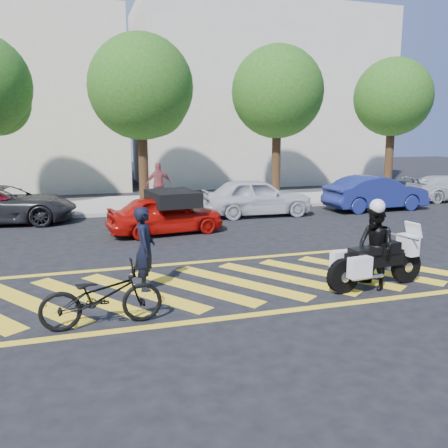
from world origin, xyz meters
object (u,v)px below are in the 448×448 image
object	(u,v)px
officer_bike	(145,249)
parked_mid_right	(257,197)
parked_far_right	(448,188)
bicycle	(102,296)
red_convertible	(166,214)
officer_moto	(375,248)
parked_mid_left	(5,205)
police_motorcycle	(375,261)
parked_right	(376,193)

from	to	relation	value
officer_bike	parked_mid_right	distance (m)	9.62
parked_far_right	bicycle	bearing A→B (deg)	123.28
bicycle	parked_far_right	bearing A→B (deg)	-60.11
officer_bike	parked_far_right	xyz separation A→B (m)	(16.04, 9.05, -0.28)
parked_far_right	red_convertible	bearing A→B (deg)	104.45
officer_moto	parked_mid_left	distance (m)	13.52
police_motorcycle	parked_mid_right	size ratio (longest dim) A/B	0.56
officer_moto	red_convertible	world-z (taller)	officer_moto
parked_right	police_motorcycle	bearing A→B (deg)	142.81
police_motorcycle	officer_moto	size ratio (longest dim) A/B	1.38
police_motorcycle	parked_mid_right	bearing A→B (deg)	77.81
parked_mid_left	parked_far_right	size ratio (longest dim) A/B	1.18
parked_mid_left	parked_right	xyz separation A→B (m)	(14.88, -1.40, 0.04)
officer_bike	parked_far_right	distance (m)	18.42
police_motorcycle	parked_mid_left	world-z (taller)	parked_mid_left
officer_moto	parked_mid_left	bearing A→B (deg)	-147.47
parked_mid_left	officer_bike	bearing A→B (deg)	-149.60
police_motorcycle	red_convertible	xyz separation A→B (m)	(-3.31, 6.88, 0.05)
police_motorcycle	parked_right	distance (m)	10.95
officer_bike	parked_right	bearing A→B (deg)	-45.60
officer_bike	parked_right	world-z (taller)	officer_bike
officer_bike	parked_mid_right	world-z (taller)	officer_bike
parked_mid_right	bicycle	bearing A→B (deg)	147.76
officer_bike	parked_right	xyz separation A→B (m)	(10.97, 7.65, -0.16)
officer_bike	parked_mid_right	size ratio (longest dim) A/B	0.40
bicycle	parked_far_right	xyz separation A→B (m)	(17.03, 10.80, 0.07)
parked_mid_left	parked_mid_right	distance (m)	9.53
parked_mid_left	parked_far_right	world-z (taller)	parked_mid_left
parked_mid_right	parked_mid_left	bearing A→B (deg)	84.83
bicycle	officer_bike	bearing A→B (deg)	-32.09
parked_mid_left	parked_right	bearing A→B (deg)	-88.35
red_convertible	parked_right	distance (m)	9.77
police_motorcycle	parked_right	bearing A→B (deg)	48.13
police_motorcycle	officer_bike	bearing A→B (deg)	156.88
officer_moto	parked_mid_right	bearing A→B (deg)	167.70
police_motorcycle	parked_right	world-z (taller)	parked_right
police_motorcycle	red_convertible	bearing A→B (deg)	108.48
police_motorcycle	bicycle	bearing A→B (deg)	176.76
bicycle	parked_far_right	size ratio (longest dim) A/B	0.49
officer_bike	red_convertible	size ratio (longest dim) A/B	0.47
parked_mid_right	parked_far_right	bearing A→B (deg)	-81.51
officer_moto	parked_far_right	bearing A→B (deg)	125.41
officer_bike	police_motorcycle	world-z (taller)	officer_bike
officer_moto	parked_mid_left	world-z (taller)	officer_moto
police_motorcycle	parked_right	size ratio (longest dim) A/B	0.55
officer_bike	red_convertible	bearing A→B (deg)	-4.99
red_convertible	parked_mid_right	xyz separation A→B (m)	(4.12, 2.33, 0.11)
parked_mid_left	red_convertible	bearing A→B (deg)	-116.35
officer_bike	parked_mid_left	distance (m)	9.86
police_motorcycle	parked_far_right	distance (m)	15.36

